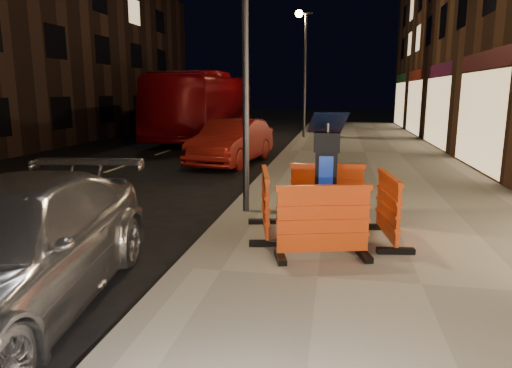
% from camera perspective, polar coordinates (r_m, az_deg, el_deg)
% --- Properties ---
extents(ground_plane, '(120.00, 120.00, 0.00)m').
position_cam_1_polar(ground_plane, '(6.22, -9.09, -11.56)').
color(ground_plane, black).
rests_on(ground_plane, ground).
extents(sidewalk, '(6.00, 60.00, 0.15)m').
position_cam_1_polar(sidewalk, '(5.97, 19.94, -12.34)').
color(sidewalk, gray).
rests_on(sidewalk, ground).
extents(kerb, '(0.30, 60.00, 0.15)m').
position_cam_1_polar(kerb, '(6.19, -9.12, -10.92)').
color(kerb, slate).
rests_on(kerb, ground).
extents(parking_kiosk, '(0.67, 0.67, 1.85)m').
position_cam_1_polar(parking_kiosk, '(7.15, 8.74, 0.52)').
color(parking_kiosk, black).
rests_on(parking_kiosk, sidewalk).
extents(barrier_front, '(1.42, 0.86, 1.03)m').
position_cam_1_polar(barrier_front, '(6.32, 8.39, -4.74)').
color(barrier_front, '#E84712').
rests_on(barrier_front, sidewalk).
extents(barrier_back, '(1.38, 0.69, 1.03)m').
position_cam_1_polar(barrier_back, '(8.16, 8.83, -1.06)').
color(barrier_back, '#E84712').
rests_on(barrier_back, sidewalk).
extents(barrier_kerbside, '(0.80, 1.41, 1.03)m').
position_cam_1_polar(barrier_kerbside, '(7.32, 1.18, -2.37)').
color(barrier_kerbside, '#E84712').
rests_on(barrier_kerbside, sidewalk).
extents(barrier_bldgside, '(0.71, 1.39, 1.03)m').
position_cam_1_polar(barrier_bldgside, '(7.28, 16.14, -2.91)').
color(barrier_bldgside, '#E84712').
rests_on(barrier_bldgside, sidewalk).
extents(car_silver, '(2.68, 5.20, 1.44)m').
position_cam_1_polar(car_silver, '(5.94, -28.16, -14.00)').
color(car_silver, '#B8B8BD').
rests_on(car_silver, ground).
extents(car_red, '(2.22, 4.74, 1.50)m').
position_cam_1_polar(car_red, '(15.63, -2.97, 2.56)').
color(car_red, maroon).
rests_on(car_red, ground).
extents(bus_doubledecker, '(3.28, 12.22, 3.38)m').
position_cam_1_polar(bus_doubledecker, '(24.47, -6.12, 5.73)').
color(bus_doubledecker, maroon).
rests_on(bus_doubledecker, ground).
extents(street_lamp_mid, '(0.12, 0.12, 6.00)m').
position_cam_1_polar(street_lamp_mid, '(8.59, -1.32, 16.36)').
color(street_lamp_mid, '#3F3F44').
rests_on(street_lamp_mid, sidewalk).
extents(street_lamp_far, '(0.12, 0.12, 6.00)m').
position_cam_1_polar(street_lamp_far, '(23.46, 6.13, 13.19)').
color(street_lamp_far, '#3F3F44').
rests_on(street_lamp_far, sidewalk).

